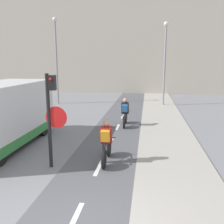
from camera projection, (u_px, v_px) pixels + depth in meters
name	position (u px, v px, depth m)	size (l,w,h in m)	color
building_row_background	(136.00, 42.00, 27.34)	(60.00, 5.20, 10.65)	#B2A899
traffic_light_pole	(51.00, 110.00, 7.48)	(0.67, 0.25, 2.91)	black
street_lamp_far	(56.00, 52.00, 18.97)	(0.36, 0.36, 6.51)	gray
street_lamp_sidewalk	(165.00, 54.00, 18.22)	(0.36, 0.36, 6.07)	gray
cyclist_near	(106.00, 142.00, 8.01)	(0.46, 1.64, 1.45)	black
cyclist_far	(125.00, 113.00, 12.66)	(0.46, 1.62, 1.44)	black
van	(0.00, 116.00, 9.48)	(2.14, 5.30, 2.45)	silver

